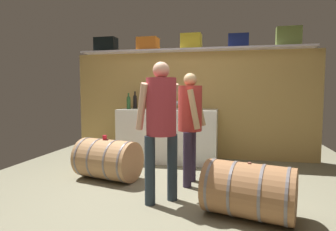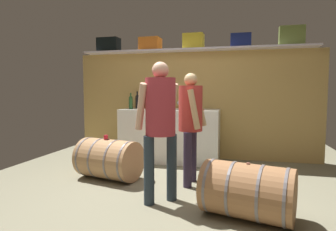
{
  "view_description": "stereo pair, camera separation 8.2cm",
  "coord_description": "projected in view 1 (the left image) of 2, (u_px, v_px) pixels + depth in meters",
  "views": [
    {
      "loc": [
        0.68,
        -2.99,
        1.26
      ],
      "look_at": [
        -0.05,
        0.5,
        0.97
      ],
      "focal_mm": 30.53,
      "sensor_mm": 36.0,
      "label": 1
    },
    {
      "loc": [
        0.76,
        -2.98,
        1.26
      ],
      "look_at": [
        -0.05,
        0.5,
        0.97
      ],
      "focal_mm": 30.53,
      "sensor_mm": 36.0,
      "label": 2
    }
  ],
  "objects": [
    {
      "name": "back_wall_panel",
      "position": [
        192.0,
        105.0,
        5.48
      ],
      "size": [
        4.61,
        0.1,
        2.01
      ],
      "primitive_type": "cube",
      "color": "tan",
      "rests_on": "ground"
    },
    {
      "name": "wine_barrel_near",
      "position": [
        108.0,
        159.0,
        4.12
      ],
      "size": [
        0.99,
        0.77,
        0.59
      ],
      "rotation": [
        0.0,
        0.0,
        -0.25
      ],
      "color": "tan",
      "rests_on": "ground"
    },
    {
      "name": "toolcase_orange",
      "position": [
        148.0,
        44.0,
        5.41
      ],
      "size": [
        0.39,
        0.31,
        0.24
      ],
      "primitive_type": "cube",
      "rotation": [
        0.0,
        0.0,
        -0.03
      ],
      "color": "orange",
      "rests_on": "high_shelf_board"
    },
    {
      "name": "wine_bottle_green",
      "position": [
        129.0,
        102.0,
        5.19
      ],
      "size": [
        0.07,
        0.07,
        0.29
      ],
      "color": "#2A572D",
      "rests_on": "work_cabinet"
    },
    {
      "name": "wine_glass",
      "position": [
        177.0,
        103.0,
        5.38
      ],
      "size": [
        0.08,
        0.08,
        0.15
      ],
      "color": "white",
      "rests_on": "work_cabinet"
    },
    {
      "name": "visitor_tasting",
      "position": [
        190.0,
        117.0,
        3.85
      ],
      "size": [
        0.37,
        0.46,
        1.51
      ],
      "rotation": [
        0.0,
        0.0,
        -1.67
      ],
      "color": "#30263C",
      "rests_on": "ground"
    },
    {
      "name": "toolcase_navy",
      "position": [
        238.0,
        41.0,
        5.06
      ],
      "size": [
        0.35,
        0.23,
        0.24
      ],
      "primitive_type": "cube",
      "rotation": [
        0.0,
        0.0,
        0.01
      ],
      "color": "navy",
      "rests_on": "high_shelf_board"
    },
    {
      "name": "toolcase_yellow",
      "position": [
        191.0,
        42.0,
        5.23
      ],
      "size": [
        0.38,
        0.26,
        0.28
      ],
      "primitive_type": "cube",
      "rotation": [
        0.0,
        0.0,
        -0.04
      ],
      "color": "yellow",
      "rests_on": "high_shelf_board"
    },
    {
      "name": "wine_bottle_dark",
      "position": [
        135.0,
        101.0,
        5.39
      ],
      "size": [
        0.07,
        0.07,
        0.32
      ],
      "color": "black",
      "rests_on": "work_cabinet"
    },
    {
      "name": "red_funnel",
      "position": [
        199.0,
        107.0,
        4.85
      ],
      "size": [
        0.11,
        0.11,
        0.1
      ],
      "primitive_type": "cone",
      "color": "red",
      "rests_on": "work_cabinet"
    },
    {
      "name": "toolcase_black",
      "position": [
        106.0,
        45.0,
        5.58
      ],
      "size": [
        0.43,
        0.25,
        0.27
      ],
      "primitive_type": "cube",
      "rotation": [
        0.0,
        0.0,
        -0.02
      ],
      "color": "black",
      "rests_on": "high_shelf_board"
    },
    {
      "name": "tasting_cup",
      "position": [
        105.0,
        137.0,
        4.11
      ],
      "size": [
        0.06,
        0.06,
        0.06
      ],
      "primitive_type": "cylinder",
      "color": "red",
      "rests_on": "wine_barrel_near"
    },
    {
      "name": "wine_barrel_far",
      "position": [
        249.0,
        190.0,
        2.86
      ],
      "size": [
        0.99,
        0.76,
        0.56
      ],
      "rotation": [
        0.0,
        0.0,
        -0.27
      ],
      "color": "#9A6942",
      "rests_on": "ground"
    },
    {
      "name": "winemaker_pouring",
      "position": [
        161.0,
        117.0,
        3.2
      ],
      "size": [
        0.51,
        0.48,
        1.6
      ],
      "rotation": [
        0.0,
        0.0,
        0.71
      ],
      "color": "#27343F",
      "rests_on": "ground"
    },
    {
      "name": "wine_bottle_amber",
      "position": [
        144.0,
        102.0,
        5.43
      ],
      "size": [
        0.07,
        0.07,
        0.28
      ],
      "color": "brown",
      "rests_on": "work_cabinet"
    },
    {
      "name": "ground_plane",
      "position": [
        174.0,
        189.0,
        3.76
      ],
      "size": [
        5.81,
        8.12,
        0.02
      ],
      "primitive_type": "cube",
      "color": "gray"
    },
    {
      "name": "work_cabinet",
      "position": [
        168.0,
        135.0,
        5.22
      ],
      "size": [
        1.77,
        0.67,
        0.95
      ],
      "primitive_type": "cube",
      "color": "white",
      "rests_on": "ground"
    },
    {
      "name": "high_shelf_board",
      "position": [
        191.0,
        50.0,
        5.25
      ],
      "size": [
        4.24,
        0.4,
        0.03
      ],
      "primitive_type": "cube",
      "color": "silver",
      "rests_on": "back_wall_panel"
    },
    {
      "name": "toolcase_olive",
      "position": [
        289.0,
        37.0,
        4.89
      ],
      "size": [
        0.41,
        0.19,
        0.33
      ],
      "primitive_type": "cube",
      "rotation": [
        0.0,
        0.0,
        -0.03
      ],
      "color": "olive",
      "rests_on": "high_shelf_board"
    }
  ]
}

